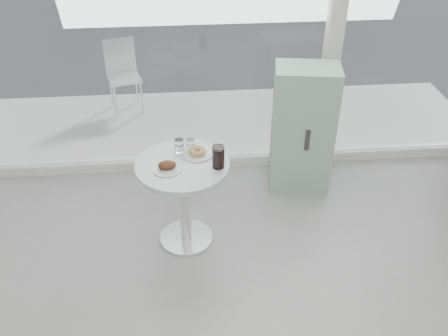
{
  "coord_description": "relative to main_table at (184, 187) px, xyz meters",
  "views": [
    {
      "loc": [
        -0.45,
        -1.23,
        2.89
      ],
      "look_at": [
        -0.2,
        1.7,
        0.85
      ],
      "focal_mm": 40.0,
      "sensor_mm": 36.0,
      "label": 1
    }
  ],
  "objects": [
    {
      "name": "main_table",
      "position": [
        0.0,
        0.0,
        0.0
      ],
      "size": [
        0.72,
        0.72,
        0.77
      ],
      "color": "white",
      "rests_on": "ground"
    },
    {
      "name": "cola_glass",
      "position": [
        0.27,
        -0.07,
        0.3
      ],
      "size": [
        0.09,
        0.09,
        0.18
      ],
      "color": "white",
      "rests_on": "main_table"
    },
    {
      "name": "plate_fritter",
      "position": [
        -0.11,
        -0.07,
        0.25
      ],
      "size": [
        0.22,
        0.22,
        0.07
      ],
      "color": "silver",
      "rests_on": "main_table"
    },
    {
      "name": "patio_chair",
      "position": [
        -0.66,
        2.35,
        -0.03
      ],
      "size": [
        0.44,
        0.44,
        0.82
      ],
      "rotation": [
        0.0,
        0.0,
        0.26
      ],
      "color": "white",
      "rests_on": "patio_deck"
    },
    {
      "name": "patio_deck",
      "position": [
        0.5,
        1.9,
        -0.53
      ],
      "size": [
        5.6,
        1.6,
        0.05
      ],
      "primitive_type": "cube",
      "color": "silver",
      "rests_on": "ground"
    },
    {
      "name": "water_tumbler_b",
      "position": [
        0.07,
        0.17,
        0.27
      ],
      "size": [
        0.07,
        0.07,
        0.11
      ],
      "color": "white",
      "rests_on": "main_table"
    },
    {
      "name": "mint_cabinet",
      "position": [
        1.09,
        0.71,
        0.05
      ],
      "size": [
        0.61,
        0.45,
        1.2
      ],
      "rotation": [
        0.0,
        0.0,
        -0.16
      ],
      "color": "#87AC96",
      "rests_on": "ground"
    },
    {
      "name": "plate_donut",
      "position": [
        0.12,
        0.11,
        0.24
      ],
      "size": [
        0.23,
        0.23,
        0.06
      ],
      "color": "silver",
      "rests_on": "main_table"
    },
    {
      "name": "water_tumbler_a",
      "position": [
        -0.02,
        0.16,
        0.27
      ],
      "size": [
        0.07,
        0.07,
        0.11
      ],
      "color": "white",
      "rests_on": "main_table"
    }
  ]
}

